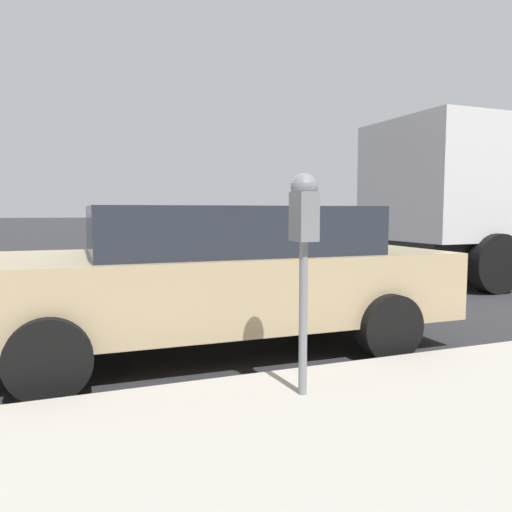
% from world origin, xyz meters
% --- Properties ---
extents(ground_plane, '(220.00, 220.00, 0.00)m').
position_xyz_m(ground_plane, '(0.00, 0.00, 0.00)').
color(ground_plane, '#2B2B2D').
extents(parking_meter, '(0.21, 0.19, 1.56)m').
position_xyz_m(parking_meter, '(-2.75, -0.15, 1.31)').
color(parking_meter, gray).
rests_on(parking_meter, sidewalk).
extents(car_tan, '(2.16, 4.87, 1.47)m').
position_xyz_m(car_tan, '(-0.98, -0.02, 0.78)').
color(car_tan, tan).
rests_on(car_tan, ground_plane).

